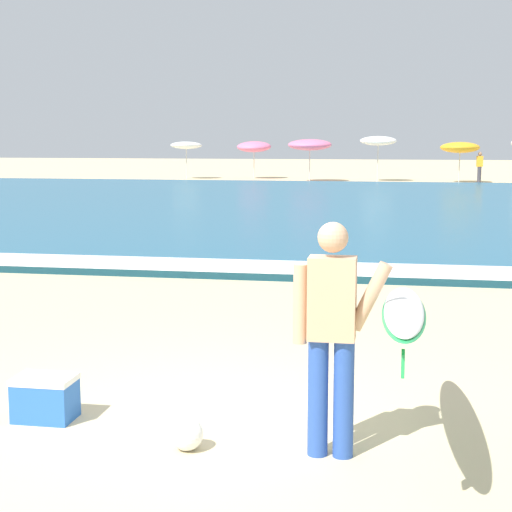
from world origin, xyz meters
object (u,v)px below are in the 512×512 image
beach_umbrella_3 (378,141)px  beachgoer_near_row_left (480,167)px  beach_umbrella_0 (186,145)px  beach_umbrella_4 (460,148)px  beach_umbrella_1 (254,147)px  surfer_with_board (367,320)px  beach_umbrella_2 (310,145)px  cooler_box (45,398)px  beach_ball (187,434)px

beach_umbrella_3 → beachgoer_near_row_left: 5.38m
beach_umbrella_0 → beachgoer_near_row_left: size_ratio=1.33×
beach_umbrella_4 → beach_umbrella_1: bearing=168.6°
surfer_with_board → beach_umbrella_3: (-1.02, 37.94, 1.10)m
beach_umbrella_2 → beachgoer_near_row_left: size_ratio=1.47×
beach_umbrella_2 → beachgoer_near_row_left: 8.75m
beach_umbrella_3 → cooler_box: beach_umbrella_3 is taller
surfer_with_board → beach_ball: size_ratio=10.92×
cooler_box → beach_ball: bearing=-18.3°
surfer_with_board → beach_ball: (-1.31, -0.08, -0.91)m
beach_umbrella_1 → beach_umbrella_3: 7.17m
beach_umbrella_1 → beach_umbrella_2: bearing=-35.6°
surfer_with_board → beach_umbrella_3: size_ratio=1.11×
beach_umbrella_1 → cooler_box: beach_umbrella_1 is taller
beach_umbrella_0 → cooler_box: 39.44m
beach_umbrella_1 → beach_umbrella_4: 11.36m
beach_umbrella_4 → beachgoer_near_row_left: (0.98, -0.32, -0.95)m
beach_umbrella_2 → beach_ball: 37.43m
beach_umbrella_1 → beach_ball: 40.30m
surfer_with_board → beach_umbrella_1: size_ratio=1.25×
beach_umbrella_1 → beach_umbrella_3: size_ratio=0.89×
surfer_with_board → cooler_box: surfer_with_board is taller
beach_umbrella_1 → cooler_box: size_ratio=4.41×
beach_umbrella_0 → beach_ball: (10.37, -38.80, -1.74)m
beach_umbrella_3 → surfer_with_board: bearing=-88.5°
beach_umbrella_1 → beach_umbrella_3: beach_umbrella_3 is taller
beach_umbrella_0 → beach_umbrella_4: bearing=-5.1°
beach_umbrella_1 → beach_umbrella_3: bearing=-13.6°
beach_umbrella_3 → beach_ball: 38.08m
surfer_with_board → beach_umbrella_4: 37.52m
beachgoer_near_row_left → cooler_box: (-6.77, -36.71, -0.66)m
beach_ball → beach_umbrella_3: bearing=89.6°
beach_umbrella_3 → beach_umbrella_2: bearing=-167.7°
beach_umbrella_1 → beach_umbrella_4: beach_umbrella_1 is taller
cooler_box → beach_umbrella_1: bearing=97.8°
beach_umbrella_2 → beachgoer_near_row_left: bearing=-0.7°
beach_ball → cooler_box: size_ratio=0.50×
beach_umbrella_4 → cooler_box: bearing=-98.9°
beach_umbrella_0 → beach_ball: bearing=-75.0°
beach_umbrella_0 → beach_umbrella_3: 10.69m
beach_umbrella_4 → beachgoer_near_row_left: 1.40m
beach_umbrella_0 → beach_umbrella_1: (3.70, 0.91, -0.08)m
beach_umbrella_0 → beach_umbrella_1: bearing=13.8°
beach_umbrella_2 → beach_umbrella_3: bearing=12.3°
surfer_with_board → beach_umbrella_0: bearing=106.8°
beach_umbrella_0 → beach_umbrella_3: bearing=-4.2°
beachgoer_near_row_left → beach_ball: size_ratio=6.40×
beach_umbrella_3 → beach_umbrella_4: beach_umbrella_3 is taller
beach_umbrella_2 → beach_ball: (3.25, -37.25, -1.80)m
cooler_box → beach_umbrella_2: bearing=93.0°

